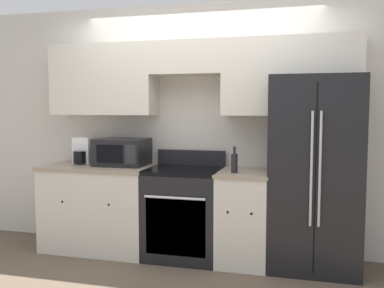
% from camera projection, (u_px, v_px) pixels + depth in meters
% --- Properties ---
extents(ground_plane, '(12.00, 12.00, 0.00)m').
position_uv_depth(ground_plane, '(184.00, 268.00, 4.04)').
color(ground_plane, brown).
extents(wall_back, '(8.00, 0.39, 2.60)m').
position_uv_depth(wall_back, '(199.00, 110.00, 4.48)').
color(wall_back, beige).
rests_on(wall_back, ground_plane).
extents(lower_cabinets_left, '(1.16, 0.64, 0.90)m').
position_uv_depth(lower_cabinets_left, '(100.00, 207.00, 4.56)').
color(lower_cabinets_left, beige).
rests_on(lower_cabinets_left, ground_plane).
extents(lower_cabinets_right, '(0.50, 0.64, 0.90)m').
position_uv_depth(lower_cabinets_right, '(244.00, 217.00, 4.16)').
color(lower_cabinets_right, beige).
rests_on(lower_cabinets_right, ground_plane).
extents(oven_range, '(0.74, 0.65, 1.06)m').
position_uv_depth(oven_range, '(184.00, 212.00, 4.32)').
color(oven_range, black).
rests_on(oven_range, ground_plane).
extents(refrigerator, '(0.82, 0.76, 1.80)m').
position_uv_depth(refrigerator, '(314.00, 173.00, 4.01)').
color(refrigerator, black).
rests_on(refrigerator, ground_plane).
extents(microwave, '(0.52, 0.42, 0.28)m').
position_uv_depth(microwave, '(122.00, 152.00, 4.52)').
color(microwave, black).
rests_on(microwave, lower_cabinets_left).
extents(bottle, '(0.06, 0.06, 0.25)m').
position_uv_depth(bottle, '(234.00, 162.00, 4.01)').
color(bottle, black).
rests_on(bottle, lower_cabinets_right).
extents(paper_towel_holder, '(0.19, 0.28, 0.29)m').
position_uv_depth(paper_towel_holder, '(84.00, 151.00, 4.67)').
color(paper_towel_holder, white).
rests_on(paper_towel_holder, lower_cabinets_left).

